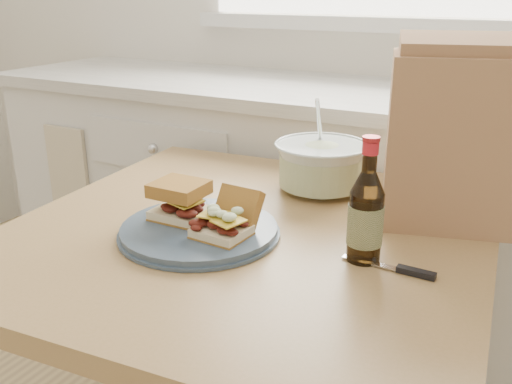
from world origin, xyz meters
The scene contains 9 objects.
cabinet_run centered at (0.00, 1.70, 0.47)m, with size 2.50×0.64×0.94m.
dining_table centered at (0.12, 0.90, 0.67)m, with size 1.01×1.01×0.78m.
plate centered at (0.05, 0.83, 0.79)m, with size 0.31×0.31×0.02m, color #3C4E61.
sandwich_left centered at (-0.01, 0.84, 0.84)m, with size 0.10×0.09×0.08m.
sandwich_right centered at (0.12, 0.82, 0.83)m, with size 0.10×0.14×0.08m.
coleslaw_bowl centered at (0.16, 1.18, 0.84)m, with size 0.22×0.22×0.22m.
beer_bottle centered at (0.37, 0.88, 0.87)m, with size 0.06×0.06×0.23m.
knife centered at (0.45, 0.86, 0.79)m, with size 0.17×0.02×0.01m.
paper_bag centered at (0.46, 1.12, 0.95)m, with size 0.26×0.17×0.34m, color #A97552.
Camera 1 is at (0.63, -0.03, 1.25)m, focal length 40.00 mm.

